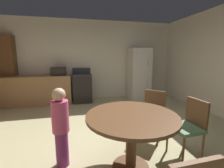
{
  "coord_description": "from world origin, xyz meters",
  "views": [
    {
      "loc": [
        -0.49,
        -2.29,
        1.48
      ],
      "look_at": [
        0.25,
        0.96,
        0.88
      ],
      "focal_mm": 24.42,
      "sensor_mm": 36.0,
      "label": 1
    }
  ],
  "objects_px": {
    "oven_range": "(82,88)",
    "dining_table": "(132,126)",
    "chair_east": "(189,124)",
    "microwave": "(59,71)",
    "person_child": "(61,126)",
    "refrigerator": "(139,74)",
    "chair_northeast": "(153,111)"
  },
  "relations": [
    {
      "from": "chair_east",
      "to": "chair_northeast",
      "type": "bearing_deg",
      "value": -69.22
    },
    {
      "from": "microwave",
      "to": "dining_table",
      "type": "relative_size",
      "value": 0.38
    },
    {
      "from": "oven_range",
      "to": "microwave",
      "type": "relative_size",
      "value": 2.5
    },
    {
      "from": "microwave",
      "to": "dining_table",
      "type": "distance_m",
      "value": 3.56
    },
    {
      "from": "chair_northeast",
      "to": "person_child",
      "type": "xyz_separation_m",
      "value": [
        -1.55,
        -0.41,
        0.08
      ]
    },
    {
      "from": "oven_range",
      "to": "dining_table",
      "type": "xyz_separation_m",
      "value": [
        0.52,
        -3.32,
        0.13
      ]
    },
    {
      "from": "oven_range",
      "to": "chair_northeast",
      "type": "xyz_separation_m",
      "value": [
        1.17,
        -2.64,
        0.03
      ]
    },
    {
      "from": "oven_range",
      "to": "dining_table",
      "type": "bearing_deg",
      "value": -81.15
    },
    {
      "from": "refrigerator",
      "to": "chair_east",
      "type": "height_order",
      "value": "refrigerator"
    },
    {
      "from": "microwave",
      "to": "refrigerator",
      "type": "bearing_deg",
      "value": -1.07
    },
    {
      "from": "microwave",
      "to": "person_child",
      "type": "bearing_deg",
      "value": -83.82
    },
    {
      "from": "refrigerator",
      "to": "chair_northeast",
      "type": "height_order",
      "value": "refrigerator"
    },
    {
      "from": "refrigerator",
      "to": "chair_northeast",
      "type": "bearing_deg",
      "value": -107.2
    },
    {
      "from": "microwave",
      "to": "person_child",
      "type": "distance_m",
      "value": 3.1
    },
    {
      "from": "chair_east",
      "to": "person_child",
      "type": "height_order",
      "value": "person_child"
    },
    {
      "from": "dining_table",
      "to": "chair_east",
      "type": "height_order",
      "value": "chair_east"
    },
    {
      "from": "microwave",
      "to": "dining_table",
      "type": "xyz_separation_m",
      "value": [
        1.23,
        -3.31,
        -0.43
      ]
    },
    {
      "from": "dining_table",
      "to": "chair_northeast",
      "type": "height_order",
      "value": "chair_northeast"
    },
    {
      "from": "oven_range",
      "to": "dining_table",
      "type": "relative_size",
      "value": 0.94
    },
    {
      "from": "refrigerator",
      "to": "chair_east",
      "type": "relative_size",
      "value": 2.02
    },
    {
      "from": "chair_east",
      "to": "microwave",
      "type": "bearing_deg",
      "value": -60.81
    },
    {
      "from": "refrigerator",
      "to": "dining_table",
      "type": "relative_size",
      "value": 1.51
    },
    {
      "from": "dining_table",
      "to": "oven_range",
      "type": "bearing_deg",
      "value": 98.85
    },
    {
      "from": "chair_east",
      "to": "dining_table",
      "type": "bearing_deg",
      "value": 0.0
    },
    {
      "from": "oven_range",
      "to": "person_child",
      "type": "relative_size",
      "value": 1.01
    },
    {
      "from": "oven_range",
      "to": "chair_northeast",
      "type": "bearing_deg",
      "value": -66.21
    },
    {
      "from": "refrigerator",
      "to": "dining_table",
      "type": "distance_m",
      "value": 3.58
    },
    {
      "from": "refrigerator",
      "to": "chair_northeast",
      "type": "distance_m",
      "value": 2.74
    },
    {
      "from": "microwave",
      "to": "chair_east",
      "type": "relative_size",
      "value": 0.51
    },
    {
      "from": "dining_table",
      "to": "chair_east",
      "type": "distance_m",
      "value": 0.94
    },
    {
      "from": "dining_table",
      "to": "chair_northeast",
      "type": "relative_size",
      "value": 1.34
    },
    {
      "from": "microwave",
      "to": "oven_range",
      "type": "bearing_deg",
      "value": 0.29
    }
  ]
}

